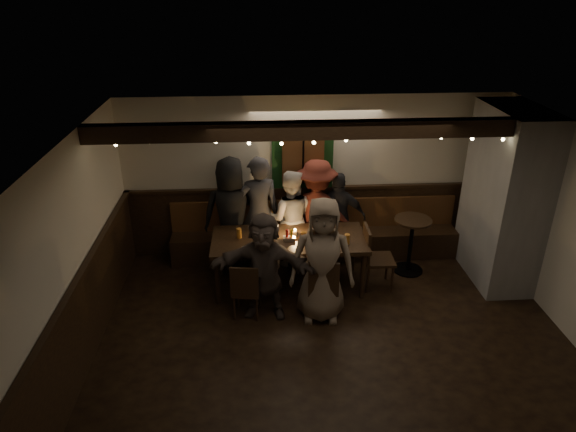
{
  "coord_description": "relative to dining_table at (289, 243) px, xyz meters",
  "views": [
    {
      "loc": [
        -0.92,
        -5.09,
        4.23
      ],
      "look_at": [
        -0.48,
        1.6,
        1.05
      ],
      "focal_mm": 32.0,
      "sensor_mm": 36.0,
      "label": 1
    }
  ],
  "objects": [
    {
      "name": "person_c",
      "position": [
        0.07,
        0.68,
        0.06
      ],
      "size": [
        0.84,
        0.7,
        1.57
      ],
      "primitive_type": "imported",
      "rotation": [
        0.0,
        0.0,
        2.99
      ],
      "color": "beige",
      "rests_on": "ground"
    },
    {
      "name": "person_g",
      "position": [
        0.38,
        -0.78,
        0.14
      ],
      "size": [
        0.89,
        0.62,
        1.73
      ],
      "primitive_type": "imported",
      "rotation": [
        0.0,
        0.0,
        -0.09
      ],
      "color": "#766452",
      "rests_on": "ground"
    },
    {
      "name": "person_d",
      "position": [
        0.49,
        0.75,
        0.13
      ],
      "size": [
        1.22,
        0.89,
        1.7
      ],
      "primitive_type": "imported",
      "rotation": [
        0.0,
        0.0,
        2.89
      ],
      "color": "#511E16",
      "rests_on": "ground"
    },
    {
      "name": "person_b",
      "position": [
        -0.42,
        0.64,
        0.19
      ],
      "size": [
        0.74,
        0.56,
        1.82
      ],
      "primitive_type": "imported",
      "rotation": [
        0.0,
        0.0,
        3.35
      ],
      "color": "#303034",
      "rests_on": "ground"
    },
    {
      "name": "dining_table",
      "position": [
        0.0,
        0.0,
        0.0
      ],
      "size": [
        2.21,
        0.95,
        0.96
      ],
      "color": "black",
      "rests_on": "ground"
    },
    {
      "name": "room",
      "position": [
        1.55,
        0.02,
        0.35
      ],
      "size": [
        6.02,
        5.01,
        2.62
      ],
      "color": "black",
      "rests_on": "ground"
    },
    {
      "name": "person_e",
      "position": [
        0.84,
        0.76,
        0.02
      ],
      "size": [
        0.91,
        0.47,
        1.48
      ],
      "primitive_type": "imported",
      "rotation": [
        0.0,
        0.0,
        3.02
      ],
      "color": "black",
      "rests_on": "ground"
    },
    {
      "name": "chair_end",
      "position": [
        1.22,
        -0.09,
        -0.18
      ],
      "size": [
        0.44,
        0.44,
        0.96
      ],
      "color": "black",
      "rests_on": "ground"
    },
    {
      "name": "person_a",
      "position": [
        -0.83,
        0.66,
        0.17
      ],
      "size": [
        0.89,
        0.59,
        1.79
      ],
      "primitive_type": "imported",
      "rotation": [
        0.0,
        0.0,
        3.17
      ],
      "color": "black",
      "rests_on": "ground"
    },
    {
      "name": "high_top",
      "position": [
        1.9,
        0.3,
        -0.16
      ],
      "size": [
        0.56,
        0.56,
        0.89
      ],
      "color": "black",
      "rests_on": "ground"
    },
    {
      "name": "chair_near_right",
      "position": [
        0.4,
        -0.8,
        -0.22
      ],
      "size": [
        0.42,
        0.42,
        0.89
      ],
      "color": "black",
      "rests_on": "ground"
    },
    {
      "name": "person_f",
      "position": [
        -0.37,
        -0.68,
        0.03
      ],
      "size": [
        1.45,
        0.67,
        1.5
      ],
      "primitive_type": "imported",
      "rotation": [
        0.0,
        0.0,
        -0.17
      ],
      "color": "#423732",
      "rests_on": "ground"
    },
    {
      "name": "chair_near_left",
      "position": [
        -0.62,
        -0.75,
        -0.26
      ],
      "size": [
        0.42,
        0.42,
        0.83
      ],
      "color": "black",
      "rests_on": "ground"
    }
  ]
}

